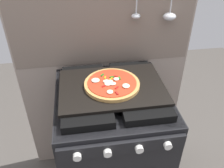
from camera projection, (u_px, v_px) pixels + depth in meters
kitchen_backsplash at (105, 73)px, 1.59m from camera, size 1.10×0.09×1.55m
stove at (112, 146)px, 1.51m from camera, size 0.60×0.64×0.90m
baking_tray at (112, 87)px, 1.25m from camera, size 0.54×0.38×0.02m
pizza_left at (111, 84)px, 1.23m from camera, size 0.29×0.29×0.03m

